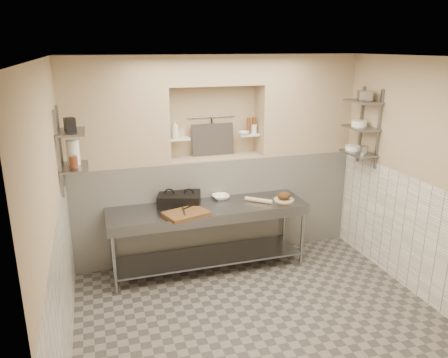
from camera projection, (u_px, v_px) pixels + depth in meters
name	position (u px, v px, depth m)	size (l,w,h in m)	color
floor	(258.00, 318.00, 4.94)	(4.00, 3.90, 0.10)	#65605A
ceiling	(265.00, 52.00, 4.08)	(4.00, 3.90, 0.10)	silver
wall_left	(50.00, 220.00, 3.94)	(0.10, 3.90, 2.80)	tan
wall_right	(425.00, 180.00, 5.08)	(0.10, 3.90, 2.80)	tan
wall_back	(210.00, 154.00, 6.34)	(4.00, 0.10, 2.80)	tan
wall_front	(382.00, 302.00, 2.68)	(4.00, 0.10, 2.80)	tan
backwall_lower	(215.00, 205.00, 6.32)	(4.00, 0.40, 1.40)	white
alcove_sill	(215.00, 157.00, 6.11)	(1.30, 0.40, 0.02)	tan
backwall_pillar_left	(114.00, 112.00, 5.53)	(1.35, 0.40, 1.40)	tan
backwall_pillar_right	(303.00, 104.00, 6.28)	(1.35, 0.40, 1.40)	tan
backwall_header	(214.00, 70.00, 5.76)	(1.30, 0.40, 0.40)	tan
wainscot_left	(65.00, 287.00, 4.16)	(0.02, 3.90, 1.40)	white
wainscot_right	(413.00, 236.00, 5.27)	(0.02, 3.90, 1.40)	white
alcove_shelf_left	(179.00, 139.00, 5.88)	(0.28, 0.16, 0.03)	white
alcove_shelf_right	(249.00, 135.00, 6.16)	(0.28, 0.16, 0.03)	white
utensil_rail	(211.00, 117.00, 6.10)	(0.02, 0.02, 0.70)	gray
hanging_steel	(212.00, 129.00, 6.14)	(0.02, 0.02, 0.30)	black
splash_panel	(213.00, 140.00, 6.13)	(0.60, 0.02, 0.45)	#383330
shelf_rail_left_a	(61.00, 147.00, 4.98)	(0.03, 0.03, 0.95)	slate
shelf_rail_left_b	(59.00, 155.00, 4.62)	(0.03, 0.03, 0.95)	slate
wall_shelf_left_lower	(74.00, 167.00, 4.90)	(0.30, 0.50, 0.03)	slate
wall_shelf_left_upper	(71.00, 132.00, 4.78)	(0.30, 0.50, 0.03)	slate
shelf_rail_right_a	(361.00, 125.00, 6.07)	(0.03, 0.03, 1.05)	slate
shelf_rail_right_b	(378.00, 130.00, 5.71)	(0.03, 0.03, 1.05)	slate
wall_shelf_right_lower	(358.00, 153.00, 5.96)	(0.30, 0.50, 0.03)	slate
wall_shelf_right_mid	(361.00, 128.00, 5.85)	(0.30, 0.50, 0.03)	slate
wall_shelf_right_upper	(363.00, 101.00, 5.75)	(0.30, 0.50, 0.03)	slate
prep_table	(208.00, 225.00, 5.74)	(2.60, 0.70, 0.90)	gray
panini_press	(179.00, 199.00, 5.75)	(0.63, 0.53, 0.15)	black
cutting_board	(186.00, 214.00, 5.37)	(0.51, 0.36, 0.05)	brown
knife_blade	(190.00, 207.00, 5.54)	(0.28, 0.03, 0.01)	gray
tongs	(184.00, 211.00, 5.35)	(0.02, 0.02, 0.24)	gray
mixing_bowl	(221.00, 197.00, 5.95)	(0.23, 0.23, 0.06)	white
rolling_pin	(259.00, 200.00, 5.83)	(0.06, 0.06, 0.38)	tan
bread_board	(284.00, 200.00, 5.90)	(0.27, 0.27, 0.02)	tan
bread_loaf	(284.00, 195.00, 5.89)	(0.18, 0.18, 0.11)	#4C2D19
bottle_soap	(175.00, 129.00, 5.81)	(0.09, 0.10, 0.25)	white
jar_alcove	(181.00, 133.00, 5.91)	(0.08, 0.08, 0.12)	tan
bowl_alcove	(244.00, 133.00, 6.09)	(0.15, 0.15, 0.05)	white
condiment_a	(254.00, 125.00, 6.17)	(0.06, 0.06, 0.23)	#602F19
condiment_b	(248.00, 126.00, 6.14)	(0.06, 0.06, 0.23)	#602F19
condiment_c	(254.00, 129.00, 6.17)	(0.07, 0.07, 0.13)	white
jug_left	(73.00, 152.00, 4.92)	(0.14, 0.14, 0.28)	white
jar_left	(74.00, 162.00, 4.80)	(0.09, 0.09, 0.13)	#602F19
box_left_upper	(70.00, 125.00, 4.73)	(0.11, 0.11, 0.15)	black
bowl_right	(353.00, 148.00, 6.07)	(0.21, 0.21, 0.06)	white
canister_right	(364.00, 150.00, 5.83)	(0.11, 0.11, 0.11)	gray
bowl_right_mid	(359.00, 123.00, 5.88)	(0.20, 0.20, 0.08)	white
basket_right	(365.00, 96.00, 5.71)	(0.17, 0.20, 0.13)	gray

